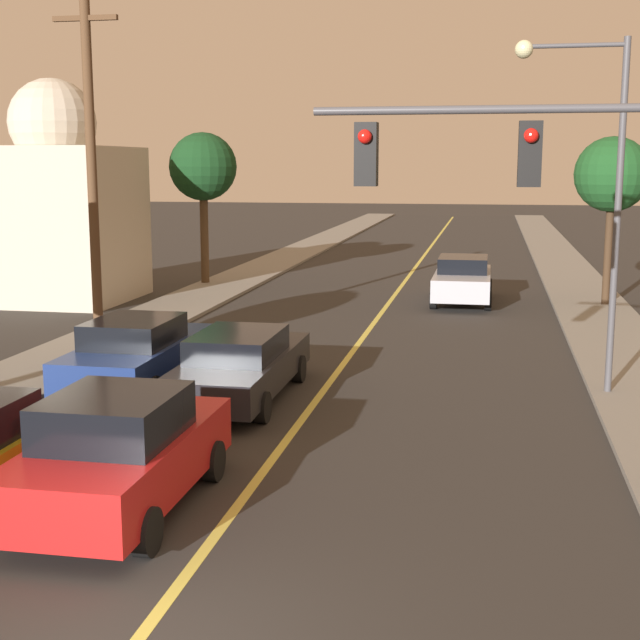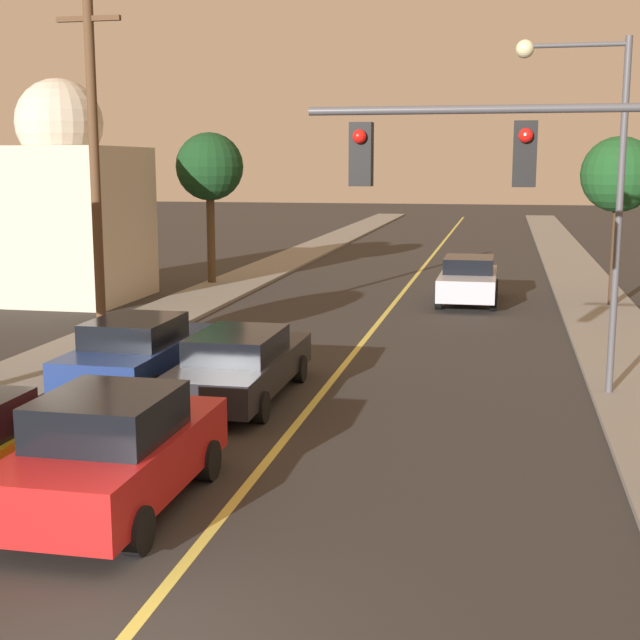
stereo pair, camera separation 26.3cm
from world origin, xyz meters
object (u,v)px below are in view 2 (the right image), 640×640
Objects in this scene: traffic_signal_mast at (545,206)px; streetlamp_right at (594,167)px; car_near_lane_front at (114,452)px; car_outer_lane_second at (138,352)px; tree_left_far at (210,168)px; domed_building_left at (63,207)px; car_near_lane_second at (240,364)px; tree_right_near at (619,175)px; utility_pole_left at (95,171)px; car_far_oncoming at (468,279)px.

streetlamp_right reaches higher than traffic_signal_mast.
car_near_lane_front reaches higher than car_outer_lane_second.
domed_building_left is at bearing -129.23° from tree_left_far.
car_near_lane_second is at bearing 90.00° from car_near_lane_front.
traffic_signal_mast reaches higher than car_outer_lane_second.
streetlamp_right is 12.19m from tree_right_near.
tree_left_far is (-1.56, 13.22, 0.01)m from utility_pole_left.
traffic_signal_mast is at bearing -29.81° from car_outer_lane_second.
car_near_lane_second is 0.73× the size of streetlamp_right.
domed_building_left is at bearing 148.79° from streetlamp_right.
tree_left_far is 0.76× the size of domed_building_left.
car_near_lane_second is 1.03× the size of car_far_oncoming.
domed_building_left is at bearing 130.04° from car_near_lane_second.
traffic_signal_mast is 12.66m from utility_pole_left.
tree_left_far is at bearing 96.74° from utility_pole_left.
car_near_lane_front is at bearing -113.95° from tree_right_near.
tree_right_near is at bearing 57.39° from car_near_lane_second.
car_far_oncoming is 0.86× the size of tree_left_far.
domed_building_left is at bearing 123.56° from car_outer_lane_second.
tree_left_far is (-6.12, 22.48, 3.74)m from car_near_lane_front.
tree_left_far is at bearing -14.35° from car_far_oncoming.
traffic_signal_mast is at bearing 18.13° from car_near_lane_front.
tree_right_near is at bearing 80.31° from traffic_signal_mast.
car_near_lane_second is at bearing -122.61° from tree_right_near.
car_far_oncoming is (4.01, 13.87, 0.08)m from car_near_lane_second.
car_outer_lane_second is 5.14m from utility_pole_left.
streetlamp_right is at bearing 48.19° from car_near_lane_front.
traffic_signal_mast is (5.71, 1.87, 3.33)m from car_near_lane_front.
car_near_lane_front is 0.84× the size of car_near_lane_second.
car_near_lane_front is at bearing -69.66° from car_outer_lane_second.
car_outer_lane_second is 0.96× the size of car_far_oncoming.
tree_right_near is (14.87, -2.78, -0.21)m from tree_left_far.
utility_pole_left is 1.56× the size of tree_right_near.
car_near_lane_front is 10.98m from utility_pole_left.
streetlamp_right is at bearing -48.79° from tree_left_far.
car_outer_lane_second is at bearing -56.44° from domed_building_left.
utility_pole_left is at bearing -83.26° from tree_left_far.
car_outer_lane_second is at bearing -52.06° from utility_pole_left.
tree_right_near reaches higher than car_near_lane_front.
utility_pole_left reaches higher than tree_right_near.
car_near_lane_front is 23.60m from tree_left_far.
tree_right_near is 18.80m from domed_building_left.
tree_left_far is 1.06× the size of tree_right_near.
car_near_lane_second is (-0.00, 6.02, -0.11)m from car_near_lane_front.
car_near_lane_front is 0.77× the size of traffic_signal_mast.
domed_building_left is (-3.80, -4.65, -1.34)m from tree_left_far.
utility_pole_left is (-8.57, -10.62, 3.76)m from car_far_oncoming.
car_outer_lane_second is at bearing -76.94° from tree_left_far.
car_near_lane_front is 6.87m from traffic_signal_mast.
car_near_lane_front reaches higher than car_near_lane_second.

